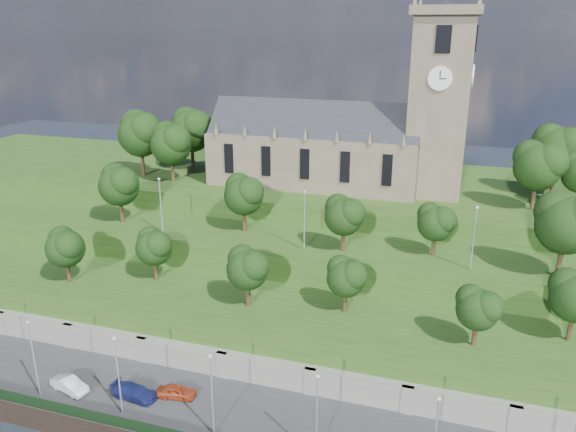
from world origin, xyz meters
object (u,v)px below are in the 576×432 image
(church, at_px, (346,138))
(car_left, at_px, (177,392))
(car_right, at_px, (134,392))
(car_middle, at_px, (69,385))

(church, relative_size, car_left, 9.55)
(car_right, bearing_deg, car_left, -66.21)
(car_left, xyz_separation_m, car_middle, (-11.36, -2.44, 0.07))
(car_left, distance_m, car_middle, 11.62)
(car_middle, distance_m, car_right, 7.25)
(car_middle, bearing_deg, car_right, -67.64)
(car_right, bearing_deg, car_middle, 103.38)
(church, bearing_deg, car_middle, -115.62)
(car_left, height_order, car_right, car_right)
(church, relative_size, car_middle, 8.43)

